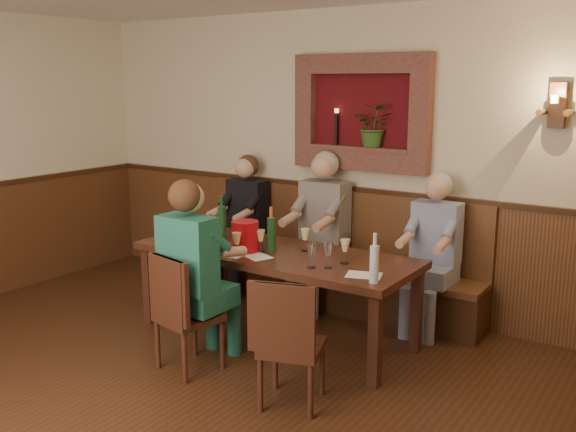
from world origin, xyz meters
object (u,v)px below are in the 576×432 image
object	(u,v)px
chair_near_left	(187,336)
person_bench_right	(431,268)
person_bench_mid	(319,244)
chair_near_right	(291,368)
person_chair_front	(197,289)
person_bench_left	(243,235)
wine_bottle_green_a	(271,234)
water_bottle	(374,263)
bench	(331,272)
spittoon_bucket	(245,236)
wine_bottle_green_b	(222,222)
dining_table	(275,260)

from	to	relation	value
chair_near_left	person_bench_right	distance (m)	2.14
person_bench_mid	person_bench_right	xyz separation A→B (m)	(1.12, 0.00, -0.05)
person_bench_mid	chair_near_right	bearing A→B (deg)	-64.15
person_chair_front	chair_near_right	bearing A→B (deg)	-7.87
chair_near_left	person_bench_mid	distance (m)	1.77
chair_near_right	person_bench_left	world-z (taller)	person_bench_left
chair_near_left	chair_near_right	size ratio (longest dim) A/B	1.02
person_chair_front	wine_bottle_green_a	bearing A→B (deg)	77.59
water_bottle	person_bench_mid	bearing A→B (deg)	134.86
person_bench_mid	person_chair_front	xyz separation A→B (m)	(-0.09, -1.61, -0.02)
bench	spittoon_bucket	size ratio (longest dim) A/B	11.70
person_bench_left	spittoon_bucket	xyz separation A→B (m)	(0.80, -0.99, 0.30)
person_bench_left	wine_bottle_green_b	size ratio (longest dim) A/B	3.64
chair_near_left	water_bottle	distance (m)	1.51
dining_table	wine_bottle_green_b	bearing A→B (deg)	173.72
dining_table	wine_bottle_green_a	bearing A→B (deg)	-96.24
person_bench_mid	water_bottle	size ratio (longest dim) A/B	4.18
person_bench_left	person_bench_right	distance (m)	2.03
bench	chair_near_left	distance (m)	1.85
person_bench_left	wine_bottle_green_a	distance (m)	1.36
wine_bottle_green_b	person_bench_right	bearing A→B (deg)	24.82
chair_near_left	wine_bottle_green_a	distance (m)	1.08
person_bench_left	person_bench_mid	xyz separation A→B (m)	(0.92, -0.00, 0.04)
bench	person_chair_front	bearing A→B (deg)	-95.52
water_bottle	person_chair_front	bearing A→B (deg)	-159.35
wine_bottle_green_a	wine_bottle_green_b	bearing A→B (deg)	169.87
bench	chair_near_right	world-z (taller)	bench
bench	chair_near_right	distance (m)	2.01
person_bench_right	spittoon_bucket	xyz separation A→B (m)	(-1.23, -0.99, 0.31)
person_bench_left	person_bench_mid	world-z (taller)	person_bench_mid
person_bench_mid	water_bottle	xyz separation A→B (m)	(1.14, -1.15, 0.27)
person_bench_mid	person_chair_front	size ratio (longest dim) A/B	1.03
person_chair_front	spittoon_bucket	world-z (taller)	person_chair_front
spittoon_bucket	wine_bottle_green_b	world-z (taller)	wine_bottle_green_b
person_bench_mid	wine_bottle_green_b	bearing A→B (deg)	-125.68
bench	wine_bottle_green_a	world-z (taller)	wine_bottle_green_a
person_bench_mid	bench	bearing A→B (deg)	56.33
dining_table	person_bench_mid	size ratio (longest dim) A/B	1.61
dining_table	water_bottle	size ratio (longest dim) A/B	6.72
person_bench_mid	spittoon_bucket	distance (m)	1.02
dining_table	person_bench_mid	world-z (taller)	person_bench_mid
bench	person_bench_mid	world-z (taller)	person_bench_mid
dining_table	bench	size ratio (longest dim) A/B	0.80
dining_table	water_bottle	bearing A→B (deg)	-16.23
person_chair_front	wine_bottle_green_b	xyz separation A→B (m)	(-0.46, 0.85, 0.31)
dining_table	wine_bottle_green_a	xyz separation A→B (m)	(-0.00, -0.04, 0.23)
wine_bottle_green_a	water_bottle	world-z (taller)	wine_bottle_green_a
bench	dining_table	bearing A→B (deg)	-90.00
person_bench_right	person_chair_front	size ratio (longest dim) A/B	0.95
person_bench_right	wine_bottle_green_b	bearing A→B (deg)	-155.18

